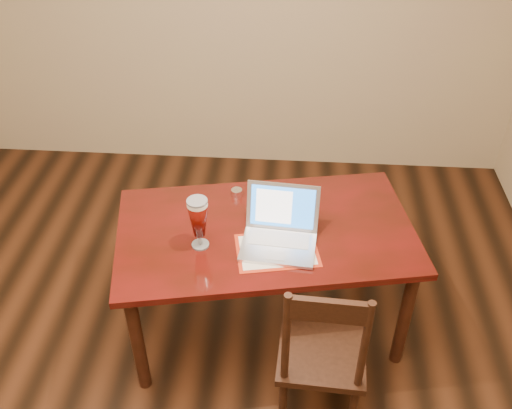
{
  "coord_description": "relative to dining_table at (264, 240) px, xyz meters",
  "views": [
    {
      "loc": [
        0.61,
        -1.44,
        2.59
      ],
      "look_at": [
        0.46,
        0.67,
        0.95
      ],
      "focal_mm": 40.0,
      "sensor_mm": 36.0,
      "label": 1
    }
  ],
  "objects": [
    {
      "name": "room_shell",
      "position": [
        -0.49,
        -0.77,
        1.13
      ],
      "size": [
        4.51,
        5.01,
        2.71
      ],
      "color": "tan",
      "rests_on": "ground"
    },
    {
      "name": "dining_chair",
      "position": [
        0.3,
        -0.56,
        -0.19
      ],
      "size": [
        0.42,
        0.4,
        0.95
      ],
      "rotation": [
        0.0,
        0.0,
        -0.05
      ],
      "color": "black",
      "rests_on": "ground"
    },
    {
      "name": "dining_table",
      "position": [
        0.0,
        0.0,
        0.0
      ],
      "size": [
        1.64,
        1.12,
        0.99
      ],
      "rotation": [
        0.0,
        0.0,
        0.19
      ],
      "color": "#550B0B",
      "rests_on": "ground"
    }
  ]
}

